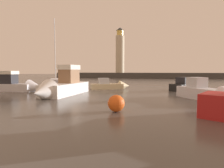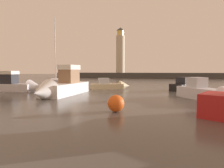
{
  "view_description": "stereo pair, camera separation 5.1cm",
  "coord_description": "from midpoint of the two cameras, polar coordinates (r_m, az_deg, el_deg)",
  "views": [
    {
      "loc": [
        4.43,
        -1.1,
        2.6
      ],
      "look_at": [
        0.61,
        17.12,
        1.27
      ],
      "focal_mm": 29.17,
      "sensor_mm": 36.0,
      "label": 1
    },
    {
      "loc": [
        4.48,
        -1.09,
        2.6
      ],
      "look_at": [
        0.61,
        17.12,
        1.27
      ],
      "focal_mm": 29.17,
      "sensor_mm": 36.0,
      "label": 2
    }
  ],
  "objects": [
    {
      "name": "motorboat_1",
      "position": [
        18.24,
        27.84,
        -2.5
      ],
      "size": [
        4.42,
        6.32,
        2.25
      ],
      "color": "silver",
      "rests_on": "ground_plane"
    },
    {
      "name": "mooring_buoy",
      "position": [
        11.66,
        1.36,
        -6.08
      ],
      "size": [
        1.08,
        1.08,
        1.08
      ],
      "primitive_type": "sphere",
      "color": "#EA5919",
      "rests_on": "ground_plane"
    },
    {
      "name": "ground_plane",
      "position": [
        34.91,
        4.64,
        -0.18
      ],
      "size": [
        220.0,
        220.0,
        0.0
      ],
      "primitive_type": "plane",
      "color": "#4C4742"
    },
    {
      "name": "sailboat_moored",
      "position": [
        36.5,
        -17.07,
        0.8
      ],
      "size": [
        5.06,
        7.38,
        12.26
      ],
      "color": "silver",
      "rests_on": "ground_plane"
    },
    {
      "name": "lighthouse",
      "position": [
        69.27,
        2.66,
        10.16
      ],
      "size": [
        3.21,
        3.21,
        16.82
      ],
      "color": "beige",
      "rests_on": "breakwater"
    },
    {
      "name": "breakwater",
      "position": [
        68.13,
        8.26,
        2.69
      ],
      "size": [
        62.15,
        6.27,
        1.95
      ],
      "primitive_type": "cube",
      "color": "#423F3D",
      "rests_on": "ground_plane"
    },
    {
      "name": "motorboat_0",
      "position": [
        19.98,
        -15.66,
        -0.79
      ],
      "size": [
        3.01,
        8.72,
        3.72
      ],
      "color": "white",
      "rests_on": "ground_plane"
    },
    {
      "name": "motorboat_5",
      "position": [
        26.25,
        -26.76,
        -0.35
      ],
      "size": [
        6.68,
        2.14,
        3.07
      ],
      "color": "silver",
      "rests_on": "ground_plane"
    },
    {
      "name": "motorboat_4",
      "position": [
        26.54,
        0.31,
        -0.47
      ],
      "size": [
        5.9,
        4.03,
        1.97
      ],
      "color": "beige",
      "rests_on": "ground_plane"
    },
    {
      "name": "motorboat_6",
      "position": [
        27.28,
        23.43,
        -0.45
      ],
      "size": [
        5.78,
        6.26,
        2.14
      ],
      "color": "black",
      "rests_on": "ground_plane"
    }
  ]
}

